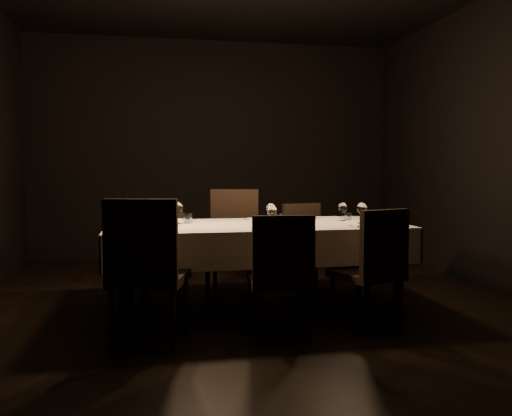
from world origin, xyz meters
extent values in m
cube|color=black|center=(0.00, 0.00, -0.01)|extent=(5.00, 6.00, 0.01)
cube|color=black|center=(0.00, 3.00, 1.50)|extent=(5.00, 0.01, 3.00)
cube|color=black|center=(0.00, -3.00, 1.50)|extent=(5.00, 0.01, 3.00)
cube|color=black|center=(0.00, 0.00, 0.73)|extent=(2.40, 1.00, 0.04)
cylinder|color=black|center=(-1.12, -0.42, 0.35)|extent=(0.07, 0.07, 0.71)
cylinder|color=black|center=(-1.12, 0.42, 0.35)|extent=(0.07, 0.07, 0.71)
cylinder|color=black|center=(1.12, -0.42, 0.35)|extent=(0.07, 0.07, 0.71)
cylinder|color=black|center=(1.12, 0.42, 0.35)|extent=(0.07, 0.07, 0.71)
cube|color=beige|center=(0.00, 0.00, 0.76)|extent=(2.52, 1.12, 0.01)
cube|color=beige|center=(0.00, 0.55, 0.61)|extent=(2.52, 0.01, 0.28)
cube|color=beige|center=(0.00, -0.55, 0.61)|extent=(2.52, 0.01, 0.28)
cube|color=beige|center=(1.25, 0.00, 0.61)|extent=(0.01, 1.12, 0.28)
cube|color=beige|center=(-1.25, 0.00, 0.61)|extent=(0.01, 1.12, 0.28)
cylinder|color=black|center=(-0.65, -0.56, 0.22)|extent=(0.04, 0.04, 0.43)
cylinder|color=black|center=(-0.76, -0.97, 0.22)|extent=(0.04, 0.04, 0.43)
cylinder|color=black|center=(-1.05, -0.45, 0.22)|extent=(0.04, 0.04, 0.43)
cylinder|color=black|center=(-1.16, -0.85, 0.22)|extent=(0.04, 0.04, 0.43)
cube|color=black|center=(-0.90, -0.71, 0.47)|extent=(0.61, 0.61, 0.06)
cube|color=black|center=(-0.96, -0.92, 0.77)|extent=(0.49, 0.18, 0.54)
cube|color=silver|center=(-0.89, -0.38, 0.77)|extent=(0.21, 0.14, 0.02)
cube|color=silver|center=(-1.03, -0.38, 0.76)|extent=(0.02, 0.19, 0.01)
cube|color=silver|center=(-0.76, -0.38, 0.76)|extent=(0.02, 0.19, 0.01)
cylinder|color=silver|center=(-0.76, -0.20, 0.80)|extent=(0.07, 0.07, 0.07)
cylinder|color=white|center=(-0.85, -0.12, 0.76)|extent=(0.06, 0.06, 0.00)
cylinder|color=white|center=(-0.85, -0.12, 0.81)|extent=(0.01, 0.01, 0.08)
ellipsoid|color=white|center=(-0.85, -0.12, 0.89)|extent=(0.08, 0.08, 0.10)
cylinder|color=black|center=(0.22, -0.59, 0.19)|extent=(0.04, 0.04, 0.38)
cylinder|color=black|center=(0.19, -0.94, 0.19)|extent=(0.04, 0.04, 0.38)
cylinder|color=black|center=(-0.13, -0.55, 0.19)|extent=(0.04, 0.04, 0.38)
cylinder|color=black|center=(-0.17, -0.91, 0.19)|extent=(0.04, 0.04, 0.38)
cube|color=black|center=(0.03, -0.75, 0.41)|extent=(0.48, 0.48, 0.06)
cube|color=black|center=(0.01, -0.94, 0.68)|extent=(0.44, 0.09, 0.48)
cube|color=silver|center=(0.07, -0.38, 0.77)|extent=(0.22, 0.16, 0.01)
cube|color=silver|center=(-0.06, -0.38, 0.76)|extent=(0.04, 0.19, 0.01)
cube|color=silver|center=(0.20, -0.38, 0.76)|extent=(0.04, 0.19, 0.01)
cylinder|color=silver|center=(0.20, -0.20, 0.80)|extent=(0.07, 0.07, 0.07)
cylinder|color=white|center=(0.11, -0.12, 0.76)|extent=(0.06, 0.06, 0.00)
cylinder|color=white|center=(0.11, -0.12, 0.81)|extent=(0.01, 0.01, 0.08)
ellipsoid|color=white|center=(0.11, -0.12, 0.88)|extent=(0.08, 0.08, 0.09)
cylinder|color=black|center=(0.85, -0.42, 0.20)|extent=(0.04, 0.04, 0.39)
cylinder|color=black|center=(0.98, -0.77, 0.20)|extent=(0.04, 0.04, 0.39)
cylinder|color=black|center=(0.51, -0.54, 0.20)|extent=(0.04, 0.04, 0.39)
cylinder|color=black|center=(0.63, -0.89, 0.20)|extent=(0.04, 0.04, 0.39)
cube|color=black|center=(0.74, -0.66, 0.42)|extent=(0.57, 0.57, 0.06)
cube|color=black|center=(0.81, -0.84, 0.69)|extent=(0.44, 0.20, 0.49)
cube|color=silver|center=(0.87, -0.38, 0.77)|extent=(0.24, 0.17, 0.02)
cube|color=silver|center=(0.73, -0.38, 0.77)|extent=(0.04, 0.20, 0.01)
cube|color=silver|center=(1.01, -0.38, 0.77)|extent=(0.04, 0.20, 0.01)
cylinder|color=silver|center=(1.01, -0.20, 0.80)|extent=(0.07, 0.07, 0.08)
cylinder|color=white|center=(0.92, -0.12, 0.76)|extent=(0.07, 0.07, 0.00)
cylinder|color=white|center=(0.92, -0.12, 0.81)|extent=(0.01, 0.01, 0.09)
ellipsoid|color=white|center=(0.92, -0.12, 0.89)|extent=(0.09, 0.09, 0.10)
cylinder|color=black|center=(-0.98, 0.56, 0.18)|extent=(0.04, 0.04, 0.37)
cylinder|color=black|center=(-0.95, 0.90, 0.18)|extent=(0.04, 0.04, 0.37)
cylinder|color=black|center=(-0.64, 0.54, 0.18)|extent=(0.04, 0.04, 0.37)
cylinder|color=black|center=(-0.61, 0.88, 0.18)|extent=(0.04, 0.04, 0.37)
cube|color=black|center=(-0.80, 0.72, 0.39)|extent=(0.45, 0.45, 0.05)
cube|color=black|center=(-0.78, 0.90, 0.65)|extent=(0.42, 0.08, 0.46)
cube|color=silver|center=(-0.72, 0.38, 0.77)|extent=(0.25, 0.18, 0.02)
cube|color=silver|center=(-0.87, 0.38, 0.77)|extent=(0.05, 0.21, 0.01)
cube|color=silver|center=(-0.57, 0.38, 0.77)|extent=(0.04, 0.21, 0.01)
cylinder|color=silver|center=(-0.57, 0.20, 0.80)|extent=(0.08, 0.08, 0.08)
cylinder|color=white|center=(-0.67, 0.12, 0.76)|extent=(0.07, 0.07, 0.00)
cylinder|color=white|center=(-0.67, 0.12, 0.81)|extent=(0.01, 0.01, 0.09)
ellipsoid|color=white|center=(-0.67, 0.12, 0.90)|extent=(0.09, 0.09, 0.11)
cylinder|color=black|center=(-0.36, 0.58, 0.21)|extent=(0.04, 0.04, 0.43)
cylinder|color=black|center=(-0.24, 0.98, 0.21)|extent=(0.04, 0.04, 0.43)
cylinder|color=black|center=(0.03, 0.46, 0.21)|extent=(0.04, 0.04, 0.43)
cylinder|color=black|center=(0.15, 0.86, 0.21)|extent=(0.04, 0.04, 0.43)
cube|color=black|center=(-0.10, 0.72, 0.46)|extent=(0.61, 0.61, 0.06)
cube|color=black|center=(-0.04, 0.93, 0.76)|extent=(0.49, 0.19, 0.53)
cube|color=silver|center=(0.11, 0.38, 0.77)|extent=(0.22, 0.16, 0.02)
cube|color=silver|center=(-0.02, 0.38, 0.76)|extent=(0.04, 0.19, 0.01)
cube|color=silver|center=(0.24, 0.38, 0.76)|extent=(0.04, 0.19, 0.01)
cylinder|color=silver|center=(0.24, 0.20, 0.80)|extent=(0.07, 0.07, 0.07)
cylinder|color=white|center=(0.16, 0.12, 0.76)|extent=(0.06, 0.06, 0.00)
cylinder|color=white|center=(0.16, 0.12, 0.81)|extent=(0.01, 0.01, 0.08)
ellipsoid|color=white|center=(0.16, 0.12, 0.88)|extent=(0.08, 0.08, 0.09)
cylinder|color=black|center=(0.56, 0.48, 0.18)|extent=(0.04, 0.04, 0.37)
cylinder|color=black|center=(0.49, 0.81, 0.18)|extent=(0.04, 0.04, 0.37)
cylinder|color=black|center=(0.89, 0.55, 0.18)|extent=(0.04, 0.04, 0.37)
cylinder|color=black|center=(0.82, 0.88, 0.18)|extent=(0.04, 0.04, 0.37)
cube|color=black|center=(0.69, 0.68, 0.39)|extent=(0.50, 0.50, 0.05)
cube|color=black|center=(0.65, 0.85, 0.65)|extent=(0.42, 0.13, 0.46)
cube|color=silver|center=(0.78, 0.38, 0.77)|extent=(0.21, 0.13, 0.01)
cube|color=silver|center=(0.65, 0.38, 0.76)|extent=(0.02, 0.19, 0.01)
cube|color=silver|center=(0.91, 0.38, 0.76)|extent=(0.02, 0.19, 0.01)
cylinder|color=silver|center=(0.91, 0.20, 0.80)|extent=(0.07, 0.07, 0.07)
cylinder|color=white|center=(0.83, 0.12, 0.76)|extent=(0.06, 0.06, 0.00)
cylinder|color=white|center=(0.83, 0.12, 0.80)|extent=(0.01, 0.01, 0.08)
ellipsoid|color=white|center=(0.83, 0.12, 0.88)|extent=(0.08, 0.08, 0.09)
camera|label=1|loc=(-0.90, -4.56, 1.24)|focal=38.00mm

